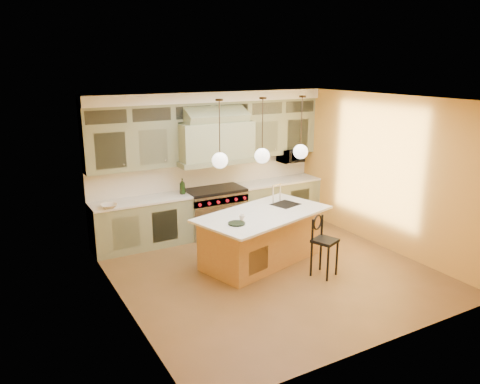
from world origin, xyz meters
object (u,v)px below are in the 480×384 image
range (215,211)px  microwave (291,155)px  kitchen_island (261,236)px  counter_stool (323,242)px

range → microwave: bearing=3.1°
kitchen_island → microwave: size_ratio=4.85×
range → microwave: 2.18m
kitchen_island → counter_stool: (0.59, -0.99, 0.11)m
range → microwave: size_ratio=2.21×
counter_stool → microwave: (1.28, 2.79, 0.87)m
kitchen_island → microwave: bearing=28.2°
counter_stool → range: bearing=82.4°
range → kitchen_island: bearing=-87.2°
range → kitchen_island: size_ratio=0.46×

